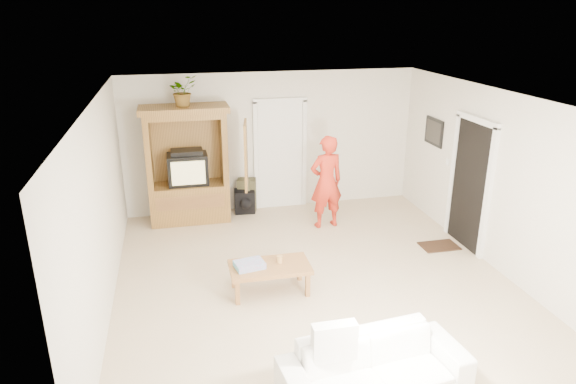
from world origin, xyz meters
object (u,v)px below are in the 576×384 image
object	(u,v)px
armoire	(189,172)
sofa	(374,367)
coffee_table	(270,269)
man	(326,182)

from	to	relation	value
armoire	sofa	bearing A→B (deg)	-72.45
sofa	coffee_table	size ratio (longest dim) A/B	1.74
armoire	man	bearing A→B (deg)	-19.64
armoire	man	xyz separation A→B (m)	(2.31, -0.82, -0.08)
sofa	coffee_table	xyz separation A→B (m)	(-0.66, 2.13, 0.07)
man	armoire	bearing A→B (deg)	-28.04
armoire	coffee_table	distance (m)	3.03
armoire	sofa	distance (m)	5.24
man	sofa	world-z (taller)	man
man	coffee_table	distance (m)	2.49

